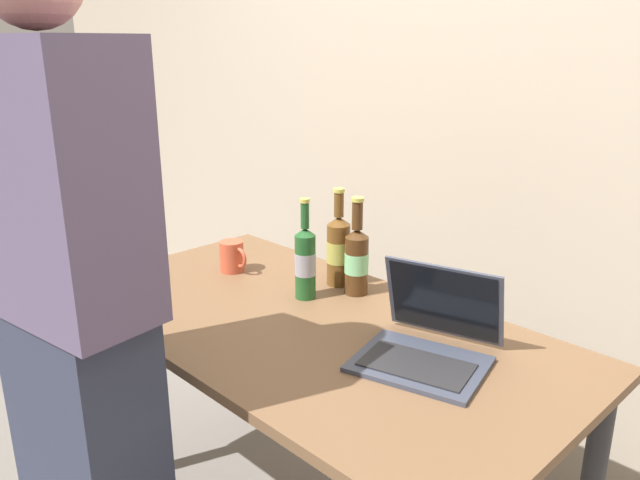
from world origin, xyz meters
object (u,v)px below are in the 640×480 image
at_px(beer_bottle_brown, 338,249).
at_px(coffee_mug, 232,256).
at_px(laptop, 429,339).
at_px(beer_bottle_dark, 357,258).
at_px(person_figure, 78,342).
at_px(beer_bottle_green, 305,261).

bearing_deg(beer_bottle_brown, coffee_mug, -152.58).
bearing_deg(laptop, beer_bottle_dark, 156.23).
height_order(laptop, person_figure, person_figure).
height_order(person_figure, coffee_mug, person_figure).
xyz_separation_m(beer_bottle_green, person_figure, (0.06, -0.72, 0.01)).
xyz_separation_m(beer_bottle_dark, beer_bottle_brown, (-0.09, 0.02, 0.01)).
bearing_deg(coffee_mug, beer_bottle_green, 3.48).
height_order(beer_bottle_brown, person_figure, person_figure).
relative_size(beer_bottle_green, coffee_mug, 2.63).
relative_size(laptop, person_figure, 0.21).
bearing_deg(beer_bottle_dark, person_figure, -91.94).
distance_m(laptop, beer_bottle_green, 0.49).
bearing_deg(person_figure, beer_bottle_dark, 88.06).
relative_size(laptop, beer_bottle_dark, 1.23).
xyz_separation_m(beer_bottle_brown, person_figure, (0.06, -0.88, 0.01)).
distance_m(beer_bottle_brown, person_figure, 0.88).
height_order(beer_bottle_dark, beer_bottle_brown, beer_bottle_brown).
bearing_deg(beer_bottle_brown, laptop, -21.34).
distance_m(beer_bottle_green, person_figure, 0.73).
bearing_deg(coffee_mug, beer_bottle_dark, 20.21).
distance_m(laptop, beer_bottle_brown, 0.54).
distance_m(beer_bottle_dark, beer_bottle_brown, 0.09).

